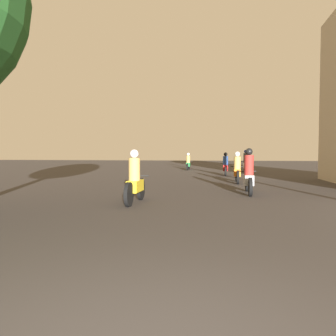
% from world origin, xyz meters
% --- Properties ---
extents(motorcycle_yellow, '(0.60, 1.98, 1.52)m').
position_xyz_m(motorcycle_yellow, '(-1.96, 7.14, 0.61)').
color(motorcycle_yellow, black).
rests_on(motorcycle_yellow, ground_plane).
extents(motorcycle_silver, '(0.60, 2.09, 1.59)m').
position_xyz_m(motorcycle_silver, '(1.40, 9.85, 0.63)').
color(motorcycle_silver, black).
rests_on(motorcycle_silver, ground_plane).
extents(motorcycle_orange, '(0.60, 2.08, 1.49)m').
position_xyz_m(motorcycle_orange, '(1.21, 14.08, 0.61)').
color(motorcycle_orange, black).
rests_on(motorcycle_orange, ground_plane).
extents(motorcycle_red, '(0.60, 1.91, 1.47)m').
position_xyz_m(motorcycle_red, '(0.72, 19.19, 0.60)').
color(motorcycle_red, black).
rests_on(motorcycle_red, ground_plane).
extents(motorcycle_white, '(0.60, 2.11, 1.66)m').
position_xyz_m(motorcycle_white, '(2.21, 22.59, 0.67)').
color(motorcycle_white, black).
rests_on(motorcycle_white, ground_plane).
extents(motorcycle_green, '(0.60, 2.04, 1.44)m').
position_xyz_m(motorcycle_green, '(-2.28, 25.59, 0.58)').
color(motorcycle_green, black).
rests_on(motorcycle_green, ground_plane).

